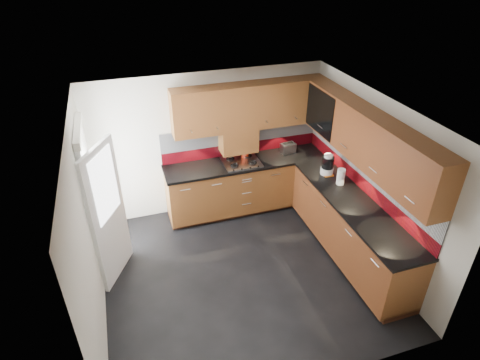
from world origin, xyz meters
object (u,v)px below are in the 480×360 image
object	(u,v)px
gas_hob	(241,162)
toaster	(288,148)
utensil_pot	(245,152)
food_processor	(327,165)

from	to	relation	value
gas_hob	toaster	xyz separation A→B (m)	(0.87, 0.10, 0.07)
utensil_pot	food_processor	size ratio (longest dim) A/B	1.25
utensil_pot	toaster	size ratio (longest dim) A/B	1.60
toaster	food_processor	xyz separation A→B (m)	(0.29, -0.84, 0.07)
utensil_pot	toaster	xyz separation A→B (m)	(0.75, -0.07, -0.01)
gas_hob	food_processor	size ratio (longest dim) A/B	1.80
food_processor	toaster	bearing A→B (deg)	108.87
gas_hob	utensil_pot	size ratio (longest dim) A/B	1.44
utensil_pot	gas_hob	bearing A→B (deg)	-125.36
utensil_pot	toaster	world-z (taller)	utensil_pot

